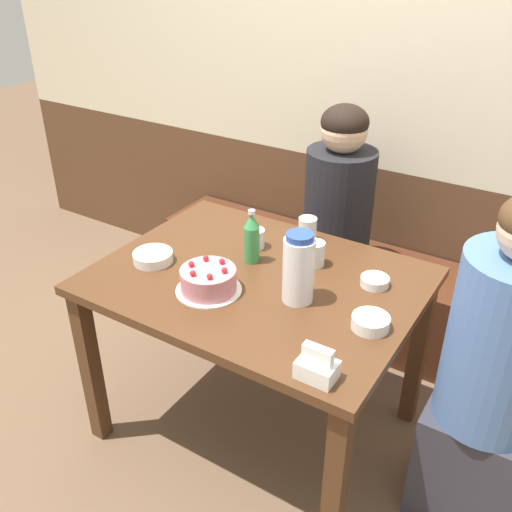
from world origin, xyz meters
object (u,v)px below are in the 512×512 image
bowl_rice_small (375,281)px  glass_tumbler_short (307,230)px  bowl_soup_white (153,257)px  person_pale_blue_shirt (492,383)px  bench_seat (344,290)px  napkin_holder (317,367)px  person_teal_shirt (336,240)px  glass_shot_small (314,254)px  glass_water_tall (255,238)px  birthday_cake (208,280)px  water_pitcher (299,268)px  bowl_side_dish (371,322)px  soju_bottle (252,237)px

bowl_rice_small → glass_tumbler_short: bearing=155.4°
bowl_soup_white → person_pale_blue_shirt: 1.24m
person_pale_blue_shirt → bench_seat: bearing=-42.8°
napkin_holder → person_teal_shirt: (-0.43, 1.05, -0.20)m
napkin_holder → glass_shot_small: 0.62m
napkin_holder → bench_seat: bearing=109.5°
glass_water_tall → person_pale_blue_shirt: bearing=-7.1°
glass_water_tall → glass_shot_small: 0.26m
birthday_cake → water_pitcher: bearing=22.4°
bowl_soup_white → bowl_side_dish: size_ratio=1.24×
glass_tumbler_short → person_teal_shirt: person_teal_shirt is taller
bench_seat → bowl_rice_small: bowl_rice_small is taller
glass_water_tall → glass_tumbler_short: glass_tumbler_short is taller
bench_seat → glass_tumbler_short: bearing=-87.1°
bowl_side_dish → glass_shot_small: (-0.33, 0.25, 0.03)m
birthday_cake → bowl_side_dish: 0.56m
soju_bottle → person_teal_shirt: size_ratio=0.18×
water_pitcher → glass_shot_small: size_ratio=2.68×
bench_seat → glass_water_tall: size_ratio=26.42×
bowl_soup_white → napkin_holder: bearing=-16.8°
bench_seat → person_pale_blue_shirt: (0.83, -0.77, 0.36)m
soju_bottle → glass_shot_small: size_ratio=2.27×
water_pitcher → glass_water_tall: size_ratio=3.28×
glass_tumbler_short → glass_shot_small: size_ratio=1.11×
bench_seat → birthday_cake: 1.15m
water_pitcher → soju_bottle: size_ratio=1.18×
bowl_side_dish → soju_bottle: bearing=164.2°
glass_water_tall → bowl_side_dish: bearing=-23.1°
birthday_cake → soju_bottle: bearing=86.4°
bowl_rice_small → bowl_side_dish: 0.25m
bowl_soup_white → bowl_rice_small: 0.82m
glass_shot_small → bench_seat: bearing=101.5°
bowl_rice_small → person_teal_shirt: size_ratio=0.08×
bowl_soup_white → glass_water_tall: 0.40m
bench_seat → glass_shot_small: 0.86m
glass_water_tall → napkin_holder: bearing=-44.8°
bench_seat → water_pitcher: bearing=-77.8°
birthday_cake → water_pitcher: 0.32m
bowl_side_dish → glass_water_tall: 0.64m
water_pitcher → soju_bottle: bearing=153.4°
water_pitcher → soju_bottle: 0.30m
bench_seat → glass_tumbler_short: (0.03, -0.50, 0.57)m
glass_tumbler_short → bowl_rice_small: bearing=-24.6°
glass_tumbler_short → water_pitcher: bearing=-66.7°
person_teal_shirt → bowl_rice_small: bearing=36.3°
napkin_holder → glass_water_tall: (-0.55, 0.54, -0.00)m
glass_water_tall → glass_shot_small: bearing=0.8°
water_pitcher → bowl_rice_small: bearing=49.7°
bowl_side_dish → bowl_rice_small: bearing=109.0°
bowl_side_dish → glass_shot_small: 0.41m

